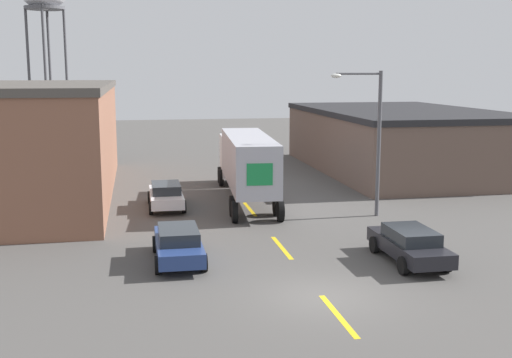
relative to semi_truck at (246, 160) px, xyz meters
name	(u,v)px	position (x,y,z in m)	size (l,w,h in m)	color
ground_plane	(322,296)	(-0.25, -16.71, -2.34)	(160.00, 160.00, 0.00)	#4C4947
road_centerline	(282,248)	(-0.25, -10.58, -2.34)	(0.20, 19.30, 0.01)	gold
warehouse_right	(399,140)	(13.28, 8.94, -0.02)	(12.17, 20.99, 4.64)	brown
semi_truck	(246,160)	(0.00, 0.00, 0.00)	(3.42, 13.56, 3.89)	silver
parked_car_left_near	(178,243)	(-4.73, -11.81, -1.59)	(1.95, 4.76, 1.40)	navy
parked_car_left_far	(166,195)	(-4.73, -1.62, -1.59)	(1.95, 4.76, 1.40)	silver
parked_car_right_near	(409,244)	(4.23, -13.57, -1.59)	(1.95, 4.76, 1.40)	black
street_lamp	(373,132)	(5.65, -5.50, 2.05)	(2.74, 0.32, 7.48)	#4C4C51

